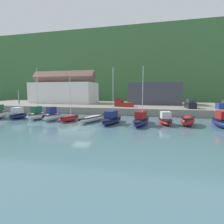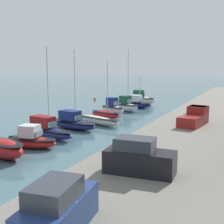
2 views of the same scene
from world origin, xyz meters
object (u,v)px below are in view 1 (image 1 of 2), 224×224
Objects in this scene: moored_boat_6 at (112,119)px; parked_car_2 at (190,104)px; moored_boat_5 at (93,118)px; moored_boat_9 at (188,120)px; moored_boat_8 at (165,120)px; pickup_truck_0 at (123,104)px; moored_boat_10 at (223,121)px; moored_boat_1 at (18,114)px; moored_boat_3 at (52,116)px; moored_boat_4 at (70,118)px; moored_boat_7 at (141,120)px; person_on_quay at (19,100)px; moored_boat_2 at (37,114)px.

parked_car_2 is at bearing 53.91° from moored_boat_6.
moored_boat_9 is at bearing 17.78° from moored_boat_5.
moored_boat_8 is 17.05m from pickup_truck_0.
moored_boat_10 is (5.10, -0.37, 0.09)m from moored_boat_9.
moored_boat_6 reaches higher than moored_boat_1.
moored_boat_6 reaches higher than moored_boat_3.
moored_boat_5 is 1.77× the size of pickup_truck_0.
pickup_truck_0 reaches higher than moored_boat_8.
moored_boat_3 is 3.50m from moored_boat_4.
moored_boat_7 is at bearing -7.54° from moored_boat_1.
person_on_quay is (-43.65, 16.02, 1.98)m from moored_boat_8.
moored_boat_4 is at bearing -161.40° from moored_boat_9.
moored_boat_3 is at bearing 151.00° from pickup_truck_0.
moored_boat_8 is at bearing -120.06° from parked_car_2.
moored_boat_2 is 7.31m from moored_boat_4.
moored_boat_1 is 0.71× the size of moored_boat_4.
moored_boat_7 is at bearing 179.77° from moored_boat_10.
moored_boat_6 is at bearing -26.61° from person_on_quay.
moored_boat_4 is at bearing -153.43° from moored_boat_5.
moored_boat_9 is at bearing 170.87° from moored_boat_10.
moored_boat_6 reaches higher than pickup_truck_0.
moored_boat_8 is 15.07m from parked_car_2.
moored_boat_6 is 9.30m from moored_boat_8.
moored_boat_8 is (4.00, 1.42, -0.06)m from moored_boat_7.
moored_boat_7 is 18.30m from parked_car_2.
moored_boat_2 is 15.75m from moored_boat_6.
moored_boat_7 is 2.01× the size of pickup_truck_0.
moored_boat_3 is 2.23× the size of person_on_quay.
moored_boat_7 is (9.11, -1.43, 0.27)m from moored_boat_5.
parked_car_2 is at bearing 47.52° from moored_boat_3.
moored_boat_4 is 1.32× the size of moored_boat_10.
moored_boat_2 is 34.40m from parked_car_2.
moored_boat_5 is (8.00, 1.09, -0.40)m from moored_boat_3.
moored_boat_2 is at bearing -170.67° from moored_boat_3.
moored_boat_6 is at bearing 18.98° from moored_boat_3.
moored_boat_7 is 7.76m from moored_boat_9.
moored_boat_10 is (12.73, 1.07, 0.09)m from moored_boat_7.
moored_boat_9 is at bearing 16.59° from moored_boat_4.
moored_boat_5 is 4.09m from moored_boat_6.
pickup_truck_0 is at bearing 30.35° from moored_boat_1.
moored_boat_10 reaches higher than moored_boat_5.
pickup_truck_0 is (11.22, 14.87, 1.50)m from moored_boat_3.
moored_boat_5 is (16.63, 0.16, -0.24)m from moored_boat_1.
moored_boat_1 is 21.42m from person_on_quay.
person_on_quay is at bearing 149.56° from moored_boat_8.
moored_boat_2 is at bearing -160.55° from parked_car_2.
moored_boat_3 is 31.25m from parked_car_2.
moored_boat_2 is 2.39× the size of parked_car_2.
moored_boat_4 is at bearing -172.50° from moored_boat_7.
moored_boat_10 is at bearing 16.82° from moored_boat_5.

